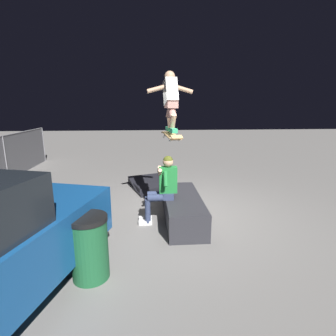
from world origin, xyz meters
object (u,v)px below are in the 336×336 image
object	(u,v)px
ledge_box_main	(183,208)
skater_airborne	(171,99)
person_sitting_on_ledge	(162,186)
kicker_ramp	(150,187)
trash_bin	(89,247)
skateboard	(171,136)

from	to	relation	value
ledge_box_main	skater_airborne	world-z (taller)	skater_airborne
ledge_box_main	skater_airborne	size ratio (longest dim) A/B	1.75
person_sitting_on_ledge	skater_airborne	bearing A→B (deg)	-37.23
kicker_ramp	trash_bin	distance (m)	3.94
skater_airborne	trash_bin	world-z (taller)	skater_airborne
trash_bin	skater_airborne	bearing A→B (deg)	-33.06
skateboard	kicker_ramp	size ratio (longest dim) A/B	0.69
trash_bin	skateboard	bearing A→B (deg)	-34.02
ledge_box_main	kicker_ramp	world-z (taller)	ledge_box_main
ledge_box_main	skateboard	bearing A→B (deg)	61.68
skater_airborne	person_sitting_on_ledge	bearing A→B (deg)	142.77
person_sitting_on_ledge	trash_bin	distance (m)	1.99
skateboard	skater_airborne	xyz separation A→B (m)	(0.06, 0.01, 0.69)
skateboard	skater_airborne	world-z (taller)	skater_airborne
skateboard	kicker_ramp	bearing A→B (deg)	11.64
kicker_ramp	trash_bin	size ratio (longest dim) A/B	1.73
skater_airborne	kicker_ramp	bearing A→B (deg)	11.75
ledge_box_main	trash_bin	xyz separation A→B (m)	(-1.71, 1.46, 0.19)
person_sitting_on_ledge	skateboard	size ratio (longest dim) A/B	1.29
kicker_ramp	person_sitting_on_ledge	bearing A→B (deg)	-173.97
kicker_ramp	skateboard	bearing A→B (deg)	-168.36
ledge_box_main	kicker_ramp	size ratio (longest dim) A/B	1.30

